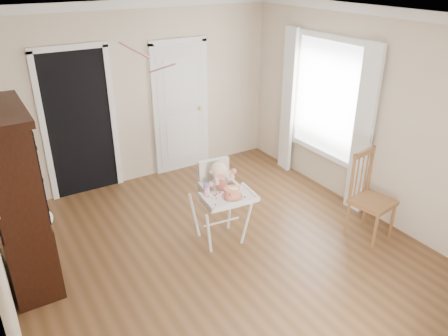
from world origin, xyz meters
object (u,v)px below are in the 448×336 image
cake (232,193)px  sippy_cup (207,190)px  china_cabinet (17,200)px  dining_chair (370,199)px  high_chair (220,194)px

cake → sippy_cup: 0.30m
china_cabinet → dining_chair: 4.02m
sippy_cup → high_chair: bearing=20.1°
china_cabinet → dining_chair: bearing=-19.5°
sippy_cup → china_cabinet: bearing=163.9°
china_cabinet → dining_chair: (3.77, -1.33, -0.46)m
high_chair → sippy_cup: 0.29m
high_chair → china_cabinet: china_cabinet is taller
cake → dining_chair: (1.64, -0.60, -0.27)m
cake → dining_chair: bearing=-20.2°
high_chair → dining_chair: bearing=-21.8°
cake → china_cabinet: bearing=161.1°
high_chair → china_cabinet: size_ratio=0.54×
china_cabinet → high_chair: bearing=-12.4°
high_chair → sippy_cup: size_ratio=5.91×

